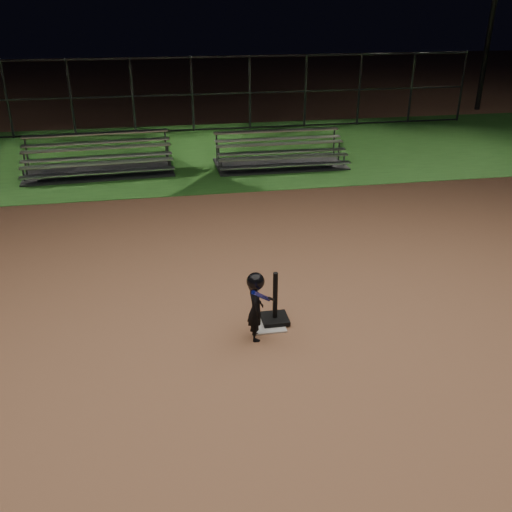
{
  "coord_description": "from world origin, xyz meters",
  "views": [
    {
      "loc": [
        -1.43,
        -6.74,
        4.32
      ],
      "look_at": [
        0.0,
        1.0,
        0.65
      ],
      "focal_mm": 39.3,
      "sensor_mm": 36.0,
      "label": 1
    }
  ],
  "objects_px": {
    "home_plate": "(269,325)",
    "bleacher_right": "(280,159)",
    "child_batter": "(256,304)",
    "batting_tee": "(275,312)",
    "bleacher_left": "(99,165)"
  },
  "relations": [
    {
      "from": "home_plate",
      "to": "bleacher_left",
      "type": "height_order",
      "value": "bleacher_left"
    },
    {
      "from": "home_plate",
      "to": "batting_tee",
      "type": "relative_size",
      "value": 0.58
    },
    {
      "from": "bleacher_right",
      "to": "bleacher_left",
      "type": "bearing_deg",
      "value": 177.68
    },
    {
      "from": "bleacher_right",
      "to": "batting_tee",
      "type": "bearing_deg",
      "value": -103.11
    },
    {
      "from": "home_plate",
      "to": "bleacher_right",
      "type": "bearing_deg",
      "value": 76.17
    },
    {
      "from": "home_plate",
      "to": "bleacher_left",
      "type": "bearing_deg",
      "value": 109.14
    },
    {
      "from": "batting_tee",
      "to": "bleacher_right",
      "type": "bearing_deg",
      "value": 76.76
    },
    {
      "from": "home_plate",
      "to": "bleacher_right",
      "type": "height_order",
      "value": "bleacher_right"
    },
    {
      "from": "batting_tee",
      "to": "child_batter",
      "type": "relative_size",
      "value": 0.77
    },
    {
      "from": "batting_tee",
      "to": "bleacher_right",
      "type": "distance_m",
      "value": 8.3
    },
    {
      "from": "bleacher_left",
      "to": "batting_tee",
      "type": "bearing_deg",
      "value": -73.22
    },
    {
      "from": "child_batter",
      "to": "bleacher_right",
      "type": "relative_size",
      "value": 0.28
    },
    {
      "from": "child_batter",
      "to": "bleacher_right",
      "type": "xyz_separation_m",
      "value": [
        2.25,
        8.45,
        -0.36
      ]
    },
    {
      "from": "home_plate",
      "to": "batting_tee",
      "type": "xyz_separation_m",
      "value": [
        0.11,
        0.08,
        0.15
      ]
    },
    {
      "from": "child_batter",
      "to": "bleacher_right",
      "type": "distance_m",
      "value": 8.75
    }
  ]
}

